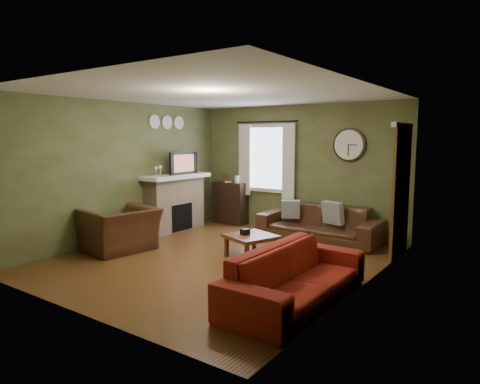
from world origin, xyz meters
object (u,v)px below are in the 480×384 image
Objects in this scene: sofa_brown at (319,223)px; armchair at (120,230)px; coffee_table at (251,246)px; sofa_red at (296,275)px; bookshelf at (230,203)px.

sofa_brown is 2.01× the size of armchair.
sofa_brown reaches higher than coffee_table.
sofa_red is at bearing -40.22° from coffee_table.
sofa_red is (1.09, -2.97, -0.01)m from sofa_brown.
sofa_brown is 1.03× the size of sofa_red.
sofa_red is at bearing -43.98° from bookshelf.
coffee_table is at bearing -103.41° from sofa_brown.
bookshelf is at bearing 171.30° from sofa_brown.
coffee_table is at bearing -46.58° from bookshelf.
sofa_red reaches higher than coffee_table.
sofa_brown is at bearing 76.59° from coffee_table.
bookshelf is 2.39m from sofa_brown.
sofa_brown is (2.36, -0.36, -0.14)m from bookshelf.
coffee_table is (-0.41, -1.70, -0.15)m from sofa_brown.
sofa_brown is at bearing -8.70° from bookshelf.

